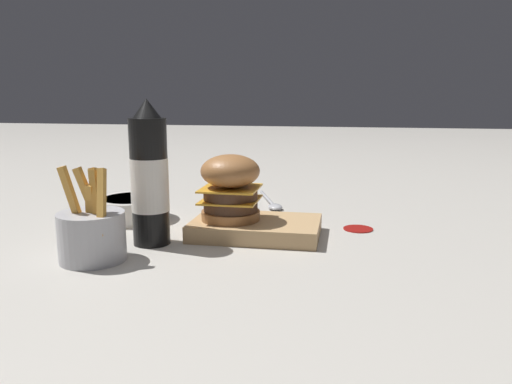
% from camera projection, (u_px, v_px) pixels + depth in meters
% --- Properties ---
extents(ground_plane, '(6.00, 6.00, 0.00)m').
position_uv_depth(ground_plane, '(244.00, 249.00, 0.80)').
color(ground_plane, '#B7B2A8').
extents(serving_board, '(0.22, 0.14, 0.03)m').
position_uv_depth(serving_board, '(256.00, 228.00, 0.87)').
color(serving_board, tan).
rests_on(serving_board, ground_plane).
extents(burger, '(0.10, 0.10, 0.11)m').
position_uv_depth(burger, '(230.00, 187.00, 0.86)').
color(burger, '#9E6638').
rests_on(burger, serving_board).
extents(ketchup_bottle, '(0.06, 0.06, 0.24)m').
position_uv_depth(ketchup_bottle, '(149.00, 179.00, 0.81)').
color(ketchup_bottle, black).
rests_on(ketchup_bottle, ground_plane).
extents(fries_basket, '(0.10, 0.10, 0.14)m').
position_uv_depth(fries_basket, '(92.00, 234.00, 0.74)').
color(fries_basket, '#B7B7BC').
rests_on(fries_basket, ground_plane).
extents(side_bowl, '(0.14, 0.14, 0.04)m').
position_uv_depth(side_bowl, '(133.00, 208.00, 0.98)').
color(side_bowl, silver).
rests_on(side_bowl, ground_plane).
extents(spoon, '(0.08, 0.18, 0.01)m').
position_uv_depth(spoon, '(272.00, 204.00, 1.10)').
color(spoon, '#B2B2B7').
rests_on(spoon, ground_plane).
extents(ketchup_puddle, '(0.05, 0.05, 0.00)m').
position_uv_depth(ketchup_puddle, '(358.00, 228.00, 0.92)').
color(ketchup_puddle, '#9E140F').
rests_on(ketchup_puddle, ground_plane).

